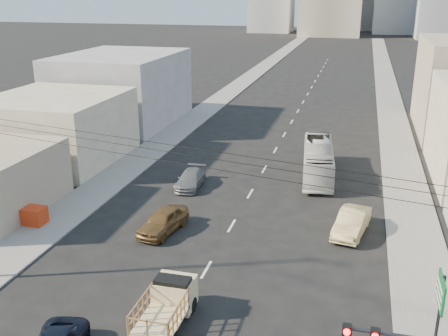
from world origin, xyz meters
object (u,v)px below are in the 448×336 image
at_px(flatbed_pickup, 167,303).
at_px(sedan_brown, 163,221).
at_px(city_bus, 318,160).
at_px(sedan_grey, 190,179).
at_px(sedan_tan, 352,222).
at_px(green_sign, 439,305).
at_px(crate_stack, 32,215).

height_order(flatbed_pickup, sedan_brown, flatbed_pickup).
distance_m(city_bus, sedan_grey, 10.93).
distance_m(flatbed_pickup, city_bus, 23.26).
relative_size(sedan_brown, sedan_grey, 1.01).
bearing_deg(sedan_tan, green_sign, -64.64).
xyz_separation_m(sedan_grey, crate_stack, (-8.05, -9.53, 0.04)).
bearing_deg(city_bus, green_sign, -80.52).
height_order(flatbed_pickup, crate_stack, flatbed_pickup).
height_order(sedan_brown, green_sign, green_sign).
relative_size(sedan_brown, sedan_tan, 0.95).
bearing_deg(city_bus, sedan_grey, -157.46).
height_order(flatbed_pickup, sedan_tan, flatbed_pickup).
distance_m(sedan_brown, sedan_tan, 12.22).
height_order(sedan_tan, crate_stack, sedan_tan).
relative_size(flatbed_pickup, city_bus, 0.44).
relative_size(green_sign, crate_stack, 2.78).
relative_size(sedan_tan, sedan_grey, 1.06).
bearing_deg(city_bus, flatbed_pickup, -108.19).
relative_size(sedan_tan, green_sign, 0.94).
height_order(sedan_brown, sedan_grey, sedan_brown).
xyz_separation_m(city_bus, sedan_grey, (-9.60, -5.16, -0.75)).
height_order(flatbed_pickup, sedan_grey, flatbed_pickup).
height_order(sedan_brown, crate_stack, sedan_brown).
height_order(city_bus, sedan_tan, city_bus).
relative_size(sedan_brown, crate_stack, 2.50).
bearing_deg(sedan_tan, sedan_brown, -155.40).
xyz_separation_m(city_bus, sedan_brown, (-8.76, -13.45, -0.63)).
relative_size(sedan_grey, green_sign, 0.89).
bearing_deg(sedan_tan, sedan_grey, 167.97).
height_order(city_bus, sedan_brown, city_bus).
relative_size(city_bus, sedan_tan, 2.13).
xyz_separation_m(sedan_brown, sedan_grey, (-0.84, 8.29, -0.12)).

